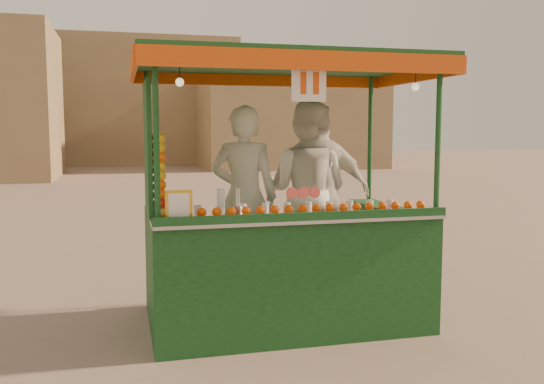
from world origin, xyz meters
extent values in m
plane|color=#756053|center=(0.00, 0.00, 0.00)|extent=(90.00, 90.00, 0.00)
cube|color=#947E54|center=(7.00, 24.00, 2.50)|extent=(9.00, 6.00, 5.00)
cube|color=#947E54|center=(-2.00, 30.00, 3.50)|extent=(14.00, 7.00, 7.00)
cube|color=#0F3715|center=(0.05, -0.06, 0.15)|extent=(2.66, 1.64, 0.31)
cylinder|color=black|center=(-0.87, -0.06, 0.18)|extent=(0.37, 0.10, 0.37)
cylinder|color=black|center=(0.97, -0.06, 0.18)|extent=(0.37, 0.10, 0.37)
cube|color=#0F3715|center=(0.05, -0.72, 0.72)|extent=(2.66, 0.31, 0.82)
cube|color=#0F3715|center=(-1.13, 0.04, 0.72)|extent=(0.31, 1.33, 0.82)
cube|color=#0F3715|center=(1.23, 0.04, 0.72)|extent=(0.31, 1.33, 0.82)
cube|color=#B2B2B7|center=(0.05, -0.69, 1.14)|extent=(2.66, 0.47, 0.03)
cylinder|color=#0F3715|center=(-1.23, -0.83, 1.84)|extent=(0.05, 0.05, 1.43)
cylinder|color=#0F3715|center=(1.33, -0.83, 1.84)|extent=(0.05, 0.05, 1.43)
cylinder|color=#0F3715|center=(-1.23, 0.71, 1.84)|extent=(0.05, 0.05, 1.43)
cylinder|color=#0F3715|center=(1.33, 0.71, 1.84)|extent=(0.05, 0.05, 1.43)
cube|color=#0F3715|center=(0.05, -0.06, 2.60)|extent=(2.87, 1.84, 0.08)
cube|color=#CE460B|center=(0.05, -0.98, 2.52)|extent=(2.87, 0.04, 0.16)
cube|color=#CE460B|center=(0.05, 0.86, 2.52)|extent=(2.87, 0.04, 0.16)
cube|color=#CE460B|center=(-1.38, -0.06, 2.52)|extent=(0.04, 1.84, 0.16)
cube|color=#CE460B|center=(1.49, -0.06, 2.52)|extent=(0.04, 1.84, 0.16)
cylinder|color=#DD4B43|center=(0.03, -0.83, 1.39)|extent=(0.10, 0.03, 0.10)
cube|color=gold|center=(-1.06, -0.83, 1.30)|extent=(0.23, 0.02, 0.29)
cube|color=white|center=(0.05, -0.90, 2.34)|extent=(0.31, 0.02, 0.31)
sphere|color=#FFE5B2|center=(-1.03, -0.75, 2.34)|extent=(0.07, 0.07, 0.07)
sphere|color=#FFE5B2|center=(1.13, -0.75, 2.34)|extent=(0.07, 0.07, 0.07)
imported|color=silver|center=(-0.29, 0.21, 1.25)|extent=(0.81, 0.67, 1.89)
imported|color=white|center=(0.42, 0.29, 1.28)|extent=(1.20, 1.15, 1.94)
imported|color=silver|center=(0.53, 0.22, 1.26)|extent=(1.17, 0.60, 1.91)
camera|label=1|loc=(-1.51, -5.73, 1.94)|focal=38.90mm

